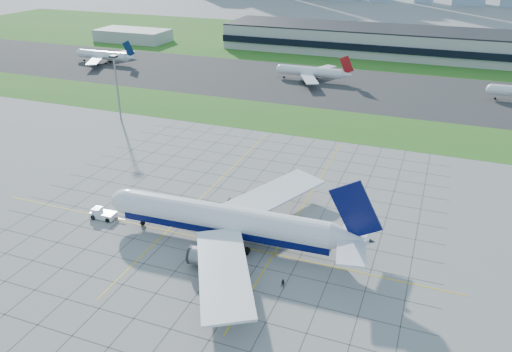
{
  "coord_description": "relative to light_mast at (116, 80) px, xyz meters",
  "views": [
    {
      "loc": [
        48.47,
        -92.99,
        65.9
      ],
      "look_at": [
        4.49,
        21.78,
        7.0
      ],
      "focal_mm": 35.0,
      "sensor_mm": 36.0,
      "label": 1
    }
  ],
  "objects": [
    {
      "name": "pushback_tug",
      "position": [
        41.02,
        -67.43,
        -14.99
      ],
      "size": [
        9.68,
        3.62,
        2.68
      ],
      "rotation": [
        0.0,
        0.0,
        0.04
      ],
      "color": "white",
      "rests_on": "ground"
    },
    {
      "name": "distant_jet_1",
      "position": [
        55.31,
        86.13,
        -11.7
      ],
      "size": [
        37.68,
        42.66,
        14.08
      ],
      "color": "white",
      "rests_on": "ground"
    },
    {
      "name": "grass_far",
      "position": [
        70.0,
        190.0,
        -16.16
      ],
      "size": [
        700.0,
        145.0,
        0.04
      ],
      "primitive_type": "cube",
      "color": "#29671D",
      "rests_on": "ground"
    },
    {
      "name": "service_block",
      "position": [
        -90.0,
        145.0,
        -12.18
      ],
      "size": [
        50.0,
        25.0,
        8.0
      ],
      "primitive_type": "cube",
      "color": "#B7B7B2",
      "rests_on": "ground"
    },
    {
      "name": "asphalt_taxiway",
      "position": [
        70.0,
        80.0,
        -16.15
      ],
      "size": [
        700.0,
        75.0,
        0.04
      ],
      "primitive_type": "cube",
      "color": "#383838",
      "rests_on": "ground"
    },
    {
      "name": "distant_jet_0",
      "position": [
        -67.21,
        81.21,
        -11.7
      ],
      "size": [
        37.51,
        42.66,
        14.08
      ],
      "color": "white",
      "rests_on": "ground"
    },
    {
      "name": "crew_far",
      "position": [
        93.74,
        -77.76,
        -15.21
      ],
      "size": [
        1.06,
        0.89,
        1.94
      ],
      "primitive_type": "imported",
      "rotation": [
        0.0,
        0.0,
        -0.18
      ],
      "color": "black",
      "rests_on": "ground"
    },
    {
      "name": "crew_near",
      "position": [
        39.55,
        -69.34,
        -15.34
      ],
      "size": [
        0.72,
        0.71,
        1.68
      ],
      "primitive_type": "imported",
      "rotation": [
        0.0,
        0.0,
        0.74
      ],
      "color": "black",
      "rests_on": "ground"
    },
    {
      "name": "airliner",
      "position": [
        75.89,
        -65.86,
        -10.44
      ],
      "size": [
        66.74,
        67.55,
        21.0
      ],
      "rotation": [
        0.0,
        0.0,
        0.04
      ],
      "color": "white",
      "rests_on": "ground"
    },
    {
      "name": "apron_markings",
      "position": [
        70.43,
        -53.91,
        -16.17
      ],
      "size": [
        120.0,
        130.0,
        0.03
      ],
      "color": "#474744",
      "rests_on": "ground"
    },
    {
      "name": "grass_median",
      "position": [
        70.0,
        25.0,
        -16.16
      ],
      "size": [
        700.0,
        35.0,
        0.04
      ],
      "primitive_type": "cube",
      "color": "#29671D",
      "rests_on": "ground"
    },
    {
      "name": "light_mast",
      "position": [
        0.0,
        0.0,
        0.0
      ],
      "size": [
        2.5,
        2.5,
        25.6
      ],
      "color": "gray",
      "rests_on": "ground"
    },
    {
      "name": "ground",
      "position": [
        70.0,
        -65.0,
        -16.18
      ],
      "size": [
        1400.0,
        1400.0,
        0.0
      ],
      "primitive_type": "plane",
      "color": "gray",
      "rests_on": "ground"
    },
    {
      "name": "terminal",
      "position": [
        110.0,
        164.87,
        -8.29
      ],
      "size": [
        260.0,
        43.0,
        15.8
      ],
      "color": "#B7B7B2",
      "rests_on": "ground"
    }
  ]
}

